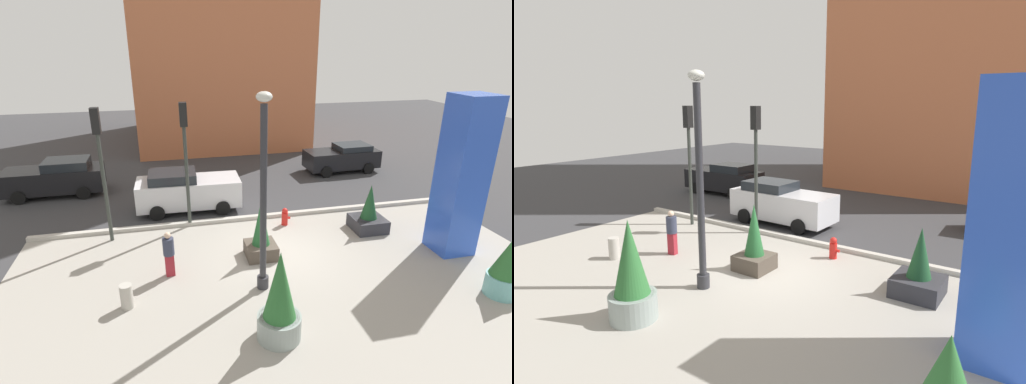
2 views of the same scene
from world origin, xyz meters
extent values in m
plane|color=#38383A|center=(0.00, 4.00, 0.00)|extent=(60.00, 60.00, 0.00)
cube|color=#9E998E|center=(0.00, -2.00, 0.00)|extent=(18.00, 10.00, 0.02)
cube|color=#B7B2A8|center=(0.00, 3.12, 0.08)|extent=(18.00, 0.24, 0.16)
cylinder|color=#2D2D33|center=(-0.95, -1.93, 0.20)|extent=(0.36, 0.36, 0.40)
cylinder|color=#2D2D33|center=(-0.95, -1.93, 2.83)|extent=(0.20, 0.20, 5.66)
ellipsoid|color=silver|center=(-0.95, -1.93, 5.84)|extent=(0.44, 0.44, 0.28)
cube|color=blue|center=(6.28, -1.12, 2.81)|extent=(1.27, 1.27, 5.62)
cube|color=#4C4238|center=(-0.55, -0.05, 0.26)|extent=(1.07, 1.07, 0.51)
cylinder|color=#382819|center=(-0.55, -0.05, 0.49)|extent=(1.01, 1.01, 0.04)
cone|color=#235B2D|center=(-0.55, -0.05, 1.32)|extent=(0.63, 0.63, 1.62)
cylinder|color=gray|center=(-1.09, -4.18, 0.33)|extent=(1.14, 1.14, 0.67)
cylinder|color=#382819|center=(-1.09, -4.18, 0.65)|extent=(1.05, 1.05, 0.04)
cone|color=#2D6B33|center=(-1.09, -4.18, 1.59)|extent=(0.85, 0.85, 1.84)
cone|color=#2D6B33|center=(5.95, -3.92, 1.27)|extent=(0.85, 0.85, 1.18)
cube|color=#2D2D33|center=(4.18, 1.06, 0.27)|extent=(1.28, 1.28, 0.53)
cylinder|color=#382819|center=(4.18, 1.06, 0.51)|extent=(1.22, 1.22, 0.04)
cone|color=#1E4C28|center=(4.18, 1.06, 1.23)|extent=(0.66, 0.66, 1.39)
cylinder|color=red|center=(1.04, 2.25, 0.28)|extent=(0.26, 0.26, 0.55)
sphere|color=red|center=(1.04, 2.25, 0.63)|extent=(0.24, 0.24, 0.24)
cylinder|color=red|center=(1.21, 2.25, 0.30)|extent=(0.12, 0.10, 0.10)
cylinder|color=#B2ADA3|center=(-4.98, -2.00, 0.38)|extent=(0.36, 0.36, 0.75)
cylinder|color=#333833|center=(-2.80, 3.07, 2.08)|extent=(0.14, 0.14, 4.16)
cube|color=black|center=(-2.80, 3.07, 4.61)|extent=(0.28, 0.32, 0.90)
sphere|color=green|center=(-2.80, 3.24, 4.88)|extent=(0.18, 0.18, 0.18)
cylinder|color=#333833|center=(-5.82, 2.45, 2.08)|extent=(0.14, 0.14, 4.17)
cube|color=black|center=(-5.82, 2.45, 4.62)|extent=(0.28, 0.32, 0.90)
sphere|color=green|center=(-5.82, 2.62, 4.89)|extent=(0.18, 0.18, 0.18)
cube|color=silver|center=(-2.67, 4.83, 0.85)|extent=(4.59, 1.98, 1.16)
cube|color=#1E2328|center=(-3.35, 4.85, 1.63)|extent=(2.09, 1.68, 0.40)
cylinder|color=black|center=(-1.24, 5.71, 0.32)|extent=(0.65, 0.24, 0.64)
cylinder|color=black|center=(-1.29, 3.87, 0.32)|extent=(0.65, 0.24, 0.64)
cylinder|color=black|center=(-4.05, 5.80, 0.32)|extent=(0.65, 0.24, 0.64)
cylinder|color=black|center=(-4.10, 3.96, 0.32)|extent=(0.65, 0.24, 0.64)
cylinder|color=black|center=(5.13, 7.64, 0.32)|extent=(0.65, 0.24, 0.64)
cylinder|color=black|center=(5.07, 9.37, 0.32)|extent=(0.65, 0.24, 0.64)
cube|color=black|center=(-8.99, 8.16, 0.81)|extent=(4.60, 1.85, 1.08)
cube|color=#1E2328|center=(-8.30, 8.17, 1.57)|extent=(2.08, 1.62, 0.42)
cylinder|color=black|center=(-10.41, 7.24, 0.32)|extent=(0.64, 0.22, 0.64)
cylinder|color=black|center=(-10.42, 9.07, 0.32)|extent=(0.64, 0.22, 0.64)
cylinder|color=black|center=(-7.56, 7.26, 0.32)|extent=(0.64, 0.22, 0.64)
cylinder|color=black|center=(-7.57, 9.08, 0.32)|extent=(0.64, 0.22, 0.64)
cube|color=maroon|center=(-3.72, -0.57, 0.39)|extent=(0.31, 0.24, 0.77)
cylinder|color=#33384C|center=(-3.72, -0.57, 1.06)|extent=(0.41, 0.41, 0.58)
sphere|color=beige|center=(-3.72, -0.57, 1.46)|extent=(0.21, 0.21, 0.21)
camera|label=1|loc=(-3.58, -12.21, 7.23)|focal=28.13mm
camera|label=2|loc=(6.91, -9.87, 5.10)|focal=29.17mm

